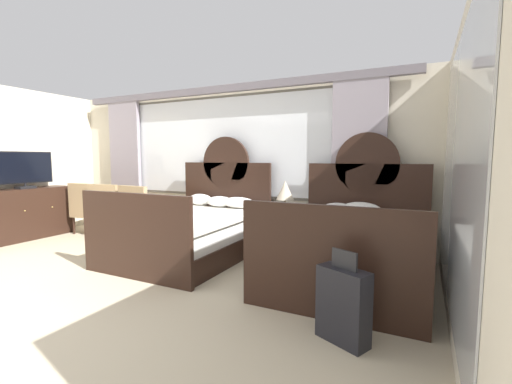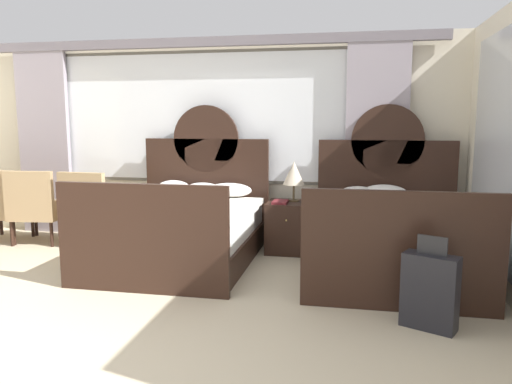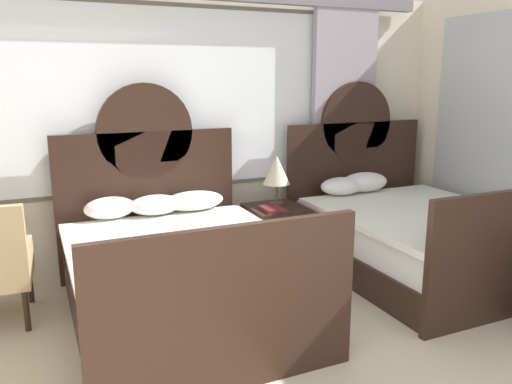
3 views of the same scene
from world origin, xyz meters
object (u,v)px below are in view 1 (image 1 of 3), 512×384
object	(u,v)px
bed_near_window	(192,231)
table_lamp_on_nightstand	(285,191)
armchair_by_window_right	(91,208)
suitcase_on_floor	(343,305)
book_on_nightstand	(271,213)
armchair_by_window_left	(141,212)
armchair_by_window_centre	(110,209)
bed_near_mirror	(351,249)
tv_flatscreen	(24,169)
dresser_minibar	(17,215)
nightstand_between_beds	(280,234)

from	to	relation	value
bed_near_window	table_lamp_on_nightstand	world-z (taller)	bed_near_window
armchair_by_window_right	suitcase_on_floor	distance (m)	5.51
book_on_nightstand	armchair_by_window_left	size ratio (longest dim) A/B	0.27
armchair_by_window_left	armchair_by_window_centre	bearing A→B (deg)	179.95
bed_near_mirror	tv_flatscreen	size ratio (longest dim) A/B	2.21
book_on_nightstand	dresser_minibar	size ratio (longest dim) A/B	0.15
tv_flatscreen	armchair_by_window_left	distance (m)	2.21
book_on_nightstand	armchair_by_window_left	bearing A→B (deg)	-177.02
bed_near_window	nightstand_between_beds	distance (m)	1.32
bed_near_mirror	table_lamp_on_nightstand	distance (m)	1.45
bed_near_window	armchair_by_window_right	bearing A→B (deg)	171.67
armchair_by_window_right	suitcase_on_floor	world-z (taller)	armchair_by_window_right
table_lamp_on_nightstand	dresser_minibar	size ratio (longest dim) A/B	0.28
bed_near_mirror	tv_flatscreen	distance (m)	5.69
book_on_nightstand	suitcase_on_floor	distance (m)	2.46
nightstand_between_beds	armchair_by_window_left	size ratio (longest dim) A/B	0.64
tv_flatscreen	armchair_by_window_centre	distance (m)	1.59
bed_near_mirror	suitcase_on_floor	xyz separation A→B (m)	(0.21, -1.42, -0.07)
table_lamp_on_nightstand	suitcase_on_floor	bearing A→B (deg)	-58.12
nightstand_between_beds	armchair_by_window_right	distance (m)	3.85
bed_near_window	book_on_nightstand	xyz separation A→B (m)	(1.07, 0.52, 0.26)
bed_near_mirror	bed_near_window	bearing A→B (deg)	179.87
dresser_minibar	armchair_by_window_centre	size ratio (longest dim) A/B	1.81
dresser_minibar	nightstand_between_beds	bearing A→B (deg)	15.10
table_lamp_on_nightstand	armchair_by_window_right	world-z (taller)	table_lamp_on_nightstand
book_on_nightstand	armchair_by_window_centre	distance (m)	3.22
armchair_by_window_right	suitcase_on_floor	xyz separation A→B (m)	(5.20, -1.82, -0.20)
tv_flatscreen	suitcase_on_floor	distance (m)	5.98
bed_near_mirror	table_lamp_on_nightstand	world-z (taller)	bed_near_mirror
armchair_by_window_left	suitcase_on_floor	size ratio (longest dim) A/B	1.32
nightstand_between_beds	armchair_by_window_left	world-z (taller)	armchair_by_window_left
dresser_minibar	armchair_by_window_centre	world-z (taller)	armchair_by_window_centre
tv_flatscreen	armchair_by_window_left	size ratio (longest dim) A/B	1.00
bed_near_mirror	dresser_minibar	world-z (taller)	bed_near_mirror
dresser_minibar	armchair_by_window_right	bearing A→B (deg)	56.70
bed_near_window	nightstand_between_beds	size ratio (longest dim) A/B	3.48
armchair_by_window_left	armchair_by_window_right	bearing A→B (deg)	179.99
book_on_nightstand	armchair_by_window_left	xyz separation A→B (m)	(-2.44, -0.13, -0.14)
book_on_nightstand	tv_flatscreen	xyz separation A→B (m)	(-4.35, -0.95, 0.61)
tv_flatscreen	armchair_by_window_right	size ratio (longest dim) A/B	1.00
nightstand_between_beds	bed_near_window	bearing A→B (deg)	-151.72
bed_near_window	armchair_by_window_left	world-z (taller)	bed_near_window
tv_flatscreen	armchair_by_window_centre	world-z (taller)	tv_flatscreen
armchair_by_window_centre	suitcase_on_floor	distance (m)	5.02
book_on_nightstand	armchair_by_window_centre	bearing A→B (deg)	-177.75
book_on_nightstand	tv_flatscreen	bearing A→B (deg)	-167.74
bed_near_mirror	armchair_by_window_centre	world-z (taller)	bed_near_mirror
bed_near_window	armchair_by_window_right	world-z (taller)	bed_near_window
armchair_by_window_right	dresser_minibar	bearing A→B (deg)	-123.30
table_lamp_on_nightstand	dresser_minibar	distance (m)	4.72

